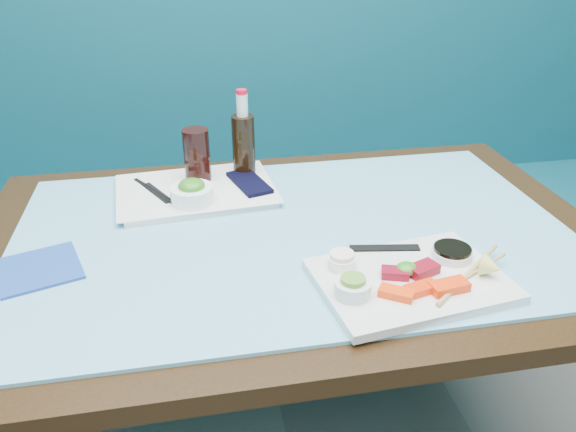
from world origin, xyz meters
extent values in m
cube|color=#0D4857|center=(0.00, 2.22, 0.23)|extent=(3.00, 0.55, 0.45)
cube|color=#0D4857|center=(0.00, 2.44, 0.70)|extent=(3.00, 0.12, 0.95)
cube|color=black|center=(0.00, 1.45, 0.73)|extent=(1.40, 0.90, 0.04)
cylinder|color=black|center=(-0.62, 1.82, 0.35)|extent=(0.06, 0.06, 0.71)
cylinder|color=black|center=(0.62, 1.82, 0.35)|extent=(0.06, 0.06, 0.71)
cube|color=#6AB4D5|center=(0.00, 1.45, 0.75)|extent=(1.22, 0.76, 0.01)
cube|color=silver|center=(0.18, 1.20, 0.77)|extent=(0.38, 0.29, 0.02)
cube|color=#FF3B0A|center=(0.13, 1.15, 0.78)|extent=(0.07, 0.06, 0.01)
cube|color=red|center=(0.18, 1.15, 0.78)|extent=(0.07, 0.04, 0.01)
cube|color=#FF370A|center=(0.23, 1.15, 0.78)|extent=(0.08, 0.04, 0.02)
cube|color=maroon|center=(0.15, 1.21, 0.78)|extent=(0.06, 0.04, 0.02)
cube|color=maroon|center=(0.20, 1.21, 0.79)|extent=(0.07, 0.05, 0.02)
ellipsoid|color=#2D761B|center=(0.17, 1.21, 0.79)|extent=(0.05, 0.04, 0.02)
cylinder|color=white|center=(0.05, 1.17, 0.79)|extent=(0.08, 0.08, 0.03)
cylinder|color=#5B932F|center=(0.05, 1.17, 0.81)|extent=(0.05, 0.05, 0.01)
cylinder|color=white|center=(0.06, 1.26, 0.79)|extent=(0.06, 0.06, 0.02)
cylinder|color=#FFE3D1|center=(0.06, 1.26, 0.80)|extent=(0.06, 0.06, 0.01)
cylinder|color=silver|center=(0.28, 1.25, 0.78)|extent=(0.11, 0.11, 0.02)
cylinder|color=black|center=(0.28, 1.25, 0.80)|extent=(0.09, 0.09, 0.01)
cone|color=#F4EA73|center=(0.32, 1.17, 0.80)|extent=(0.06, 0.06, 0.04)
cube|color=black|center=(0.16, 1.31, 0.78)|extent=(0.14, 0.04, 0.00)
cylinder|color=tan|center=(0.29, 1.19, 0.78)|extent=(0.21, 0.17, 0.01)
cylinder|color=tan|center=(0.30, 1.19, 0.78)|extent=(0.19, 0.11, 0.01)
cube|color=silver|center=(-0.20, 1.68, 0.76)|extent=(0.39, 0.31, 0.01)
cube|color=silver|center=(-0.20, 1.68, 0.77)|extent=(0.41, 0.30, 0.00)
cylinder|color=white|center=(-0.21, 1.60, 0.79)|extent=(0.11, 0.11, 0.04)
ellipsoid|color=#2F781B|center=(-0.21, 1.60, 0.82)|extent=(0.08, 0.08, 0.03)
cylinder|color=black|center=(-0.19, 1.73, 0.84)|extent=(0.07, 0.07, 0.14)
cube|color=black|center=(-0.07, 1.68, 0.78)|extent=(0.11, 0.17, 0.01)
cylinder|color=silver|center=(-0.08, 1.78, 0.78)|extent=(0.03, 0.08, 0.01)
cylinder|color=black|center=(-0.30, 1.67, 0.77)|extent=(0.11, 0.19, 0.01)
cylinder|color=black|center=(-0.30, 1.67, 0.77)|extent=(0.12, 0.19, 0.01)
cube|color=black|center=(-0.30, 1.67, 0.77)|extent=(0.08, 0.13, 0.00)
cylinder|color=black|center=(-0.07, 1.76, 0.84)|extent=(0.07, 0.07, 0.17)
cylinder|color=silver|center=(-0.07, 1.76, 0.96)|extent=(0.03, 0.03, 0.06)
cylinder|color=red|center=(-0.07, 1.76, 0.99)|extent=(0.03, 0.03, 0.01)
cube|color=navy|center=(-0.52, 1.39, 0.76)|extent=(0.19, 0.19, 0.01)
camera|label=1|loc=(-0.21, 0.38, 1.37)|focal=35.00mm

